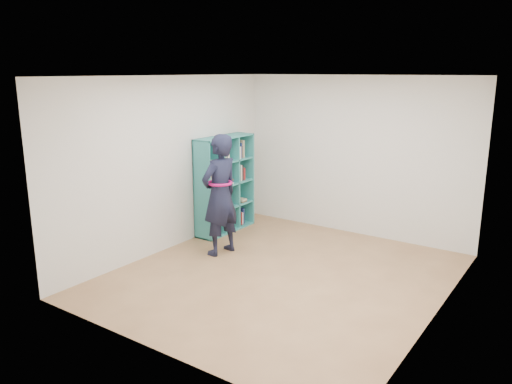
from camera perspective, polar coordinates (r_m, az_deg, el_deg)
The scene contains 9 objects.
floor at distance 6.76m, azimuth 2.92°, elevation -9.52°, with size 4.50×4.50×0.00m, color #8F6541.
ceiling at distance 6.21m, azimuth 3.22°, elevation 13.09°, with size 4.50×4.50×0.00m, color white.
wall_left at distance 7.58m, azimuth -9.95°, elevation 3.13°, with size 0.02×4.50×2.60m, color silver.
wall_right at distance 5.61m, azimuth 20.73°, elevation -1.28°, with size 0.02×4.50×2.60m, color silver.
wall_back at distance 8.33m, azimuth 11.22°, elevation 4.02°, with size 4.00×0.02×2.60m, color silver.
wall_front at distance 4.66m, azimuth -11.64°, elevation -3.65°, with size 4.00×0.02×2.60m, color silver.
bookshelf at distance 8.39m, azimuth -3.75°, elevation 0.78°, with size 0.35×1.21×1.62m.
person at distance 7.30m, azimuth -4.14°, elevation -0.33°, with size 0.51×0.70×1.79m.
smartphone at distance 7.43m, azimuth -4.46°, elevation 0.84°, with size 0.01×0.10×0.14m.
Camera 1 is at (3.24, -5.30, 2.67)m, focal length 35.00 mm.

